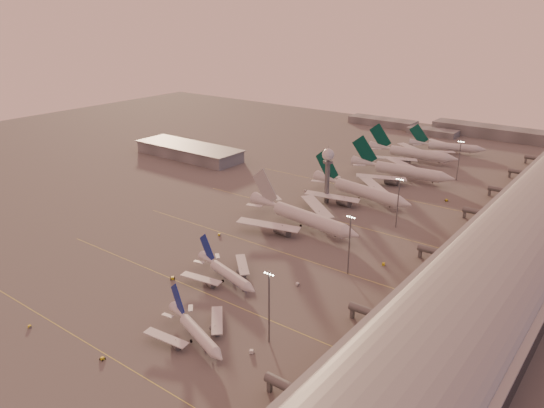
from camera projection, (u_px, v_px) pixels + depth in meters
The scene contains 27 objects.
ground at pixel (147, 287), 199.41m from camera, with size 700.00×700.00×0.00m, color #4F4D4D.
taxiway_markings at pixel (297, 256), 224.23m from camera, with size 180.00×185.25×0.02m.
terminal at pixel (529, 237), 216.83m from camera, with size 57.00×362.00×23.04m.
hangar at pixel (189, 151), 370.39m from camera, with size 82.00×27.00×8.50m.
radar_tower at pixel (328, 165), 278.86m from camera, with size 6.40×6.40×31.10m.
mast_a at pixel (269, 304), 161.77m from camera, with size 3.60×0.56×25.00m.
mast_b at pixel (349, 242), 204.53m from camera, with size 3.60×0.56×25.00m.
mast_c at pixel (398, 200), 248.42m from camera, with size 3.60×0.56×25.00m.
mast_d at pixel (459, 159), 316.75m from camera, with size 3.60×0.56×25.00m.
distant_horizon at pixel (454, 129), 439.32m from camera, with size 165.00×37.50×9.00m.
narrowbody_near at pixel (196, 333), 166.29m from camera, with size 33.89×26.57×13.78m.
narrowbody_mid at pixel (227, 274), 202.56m from camera, with size 36.56×28.79×14.59m.
widebody_white at pixel (302, 220), 251.64m from camera, with size 67.06×53.38×23.67m.
greentail_a at pixel (361, 193), 287.15m from camera, with size 65.16×52.18×23.85m.
greentail_b at pixel (401, 173), 322.22m from camera, with size 66.24×53.43×24.05m.
greentail_c at pixel (412, 155), 361.23m from camera, with size 63.56×51.25×23.07m.
greentail_d at pixel (447, 148), 381.03m from camera, with size 52.89×42.17×19.62m.
gsv_truck_a at pixel (30, 326), 173.42m from camera, with size 4.78×2.04×1.88m.
gsv_tug_near at pixel (102, 359), 157.95m from camera, with size 2.21×3.29×0.88m.
gsv_catering_a at pixel (252, 347), 160.28m from camera, with size 6.10×4.84×4.60m.
gsv_tug_mid at pixel (173, 278), 204.56m from camera, with size 4.28×4.23×1.08m.
gsv_truck_b at pixel (298, 283), 199.72m from camera, with size 5.67×2.41×2.24m.
gsv_truck_c at pixel (220, 234), 243.59m from camera, with size 5.52×3.65×2.10m.
gsv_catering_b at pixel (384, 261), 215.20m from camera, with size 5.73×4.09×4.31m.
gsv_tug_far at pixel (312, 221), 259.82m from camera, with size 4.20×3.97×1.04m.
gsv_truck_d at pixel (306, 190), 302.22m from camera, with size 2.62×5.10×1.96m.
gsv_tug_hangar at pixel (446, 200), 287.02m from camera, with size 4.10×3.61×1.00m.
Camera 1 is at (143.90, -111.71, 98.87)m, focal length 35.00 mm.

